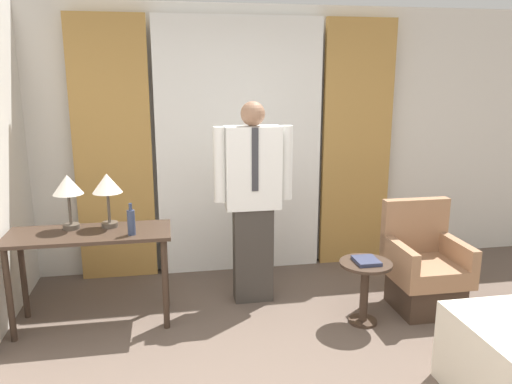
{
  "coord_description": "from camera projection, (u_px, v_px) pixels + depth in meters",
  "views": [
    {
      "loc": [
        -0.72,
        -2.33,
        2.03
      ],
      "look_at": [
        0.0,
        1.72,
        1.05
      ],
      "focal_mm": 35.0,
      "sensor_mm": 36.0,
      "label": 1
    }
  ],
  "objects": [
    {
      "name": "table_lamp_right",
      "position": [
        107.0,
        187.0,
        4.06
      ],
      "size": [
        0.24,
        0.24,
        0.45
      ],
      "color": "#4C4238",
      "rests_on": "desk"
    },
    {
      "name": "wall_back",
      "position": [
        238.0,
        141.0,
        5.17
      ],
      "size": [
        10.0,
        0.06,
        2.7
      ],
      "color": "silver",
      "rests_on": "ground_plane"
    },
    {
      "name": "armchair",
      "position": [
        424.0,
        271.0,
        4.38
      ],
      "size": [
        0.61,
        0.61,
        0.94
      ],
      "color": "#38281E",
      "rests_on": "ground_plane"
    },
    {
      "name": "bottle_near_edge",
      "position": [
        131.0,
        222.0,
        3.91
      ],
      "size": [
        0.06,
        0.06,
        0.26
      ],
      "color": "#2D3851",
      "rests_on": "desk"
    },
    {
      "name": "person",
      "position": [
        253.0,
        196.0,
        4.39
      ],
      "size": [
        0.69,
        0.23,
        1.8
      ],
      "color": "#38332D",
      "rests_on": "ground_plane"
    },
    {
      "name": "curtain_drape_right",
      "position": [
        357.0,
        145.0,
        5.27
      ],
      "size": [
        0.74,
        0.06,
        2.58
      ],
      "color": "#B28442",
      "rests_on": "ground_plane"
    },
    {
      "name": "desk",
      "position": [
        90.0,
        247.0,
        4.03
      ],
      "size": [
        1.29,
        0.52,
        0.79
      ],
      "color": "#38281E",
      "rests_on": "ground_plane"
    },
    {
      "name": "curtain_sheer_center",
      "position": [
        240.0,
        148.0,
        5.06
      ],
      "size": [
        1.68,
        0.06,
        2.58
      ],
      "color": "white",
      "rests_on": "ground_plane"
    },
    {
      "name": "curtain_drape_left",
      "position": [
        113.0,
        152.0,
        4.85
      ],
      "size": [
        0.74,
        0.06,
        2.58
      ],
      "color": "#B28442",
      "rests_on": "ground_plane"
    },
    {
      "name": "book",
      "position": [
        366.0,
        261.0,
        4.05
      ],
      "size": [
        0.19,
        0.22,
        0.03
      ],
      "color": "#2D334C",
      "rests_on": "side_table"
    },
    {
      "name": "side_table",
      "position": [
        365.0,
        282.0,
        4.09
      ],
      "size": [
        0.43,
        0.43,
        0.54
      ],
      "color": "#38281E",
      "rests_on": "ground_plane"
    },
    {
      "name": "table_lamp_left",
      "position": [
        68.0,
        188.0,
        4.01
      ],
      "size": [
        0.24,
        0.24,
        0.45
      ],
      "color": "#4C4238",
      "rests_on": "desk"
    }
  ]
}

